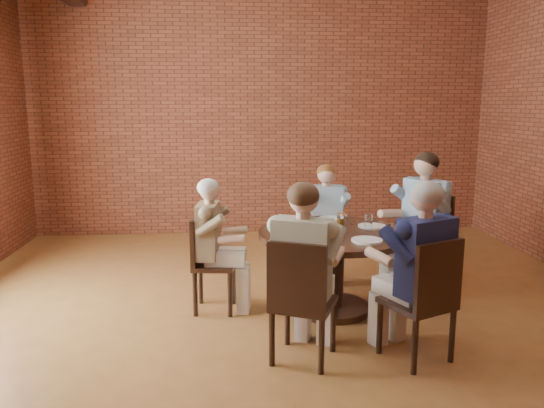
{
  "coord_description": "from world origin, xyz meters",
  "views": [
    {
      "loc": [
        -0.54,
        -4.17,
        1.88
      ],
      "look_at": [
        -0.08,
        1.0,
        0.89
      ],
      "focal_mm": 35.0,
      "sensor_mm": 36.0,
      "label": 1
    }
  ],
  "objects": [
    {
      "name": "floor",
      "position": [
        0.0,
        0.0,
        0.0
      ],
      "size": [
        7.0,
        7.0,
        0.0
      ],
      "primitive_type": "plane",
      "color": "#945E2E",
      "rests_on": "ground"
    },
    {
      "name": "wall_back",
      "position": [
        0.0,
        3.5,
        1.7
      ],
      "size": [
        7.0,
        0.0,
        7.0
      ],
      "primitive_type": "plane",
      "rotation": [
        1.57,
        0.0,
        0.0
      ],
      "color": "brown",
      "rests_on": "ground"
    },
    {
      "name": "dining_table",
      "position": [
        0.43,
        0.37,
        0.53
      ],
      "size": [
        1.35,
        1.35,
        0.75
      ],
      "color": "black",
      "rests_on": "floor"
    },
    {
      "name": "chair_a",
      "position": [
        1.5,
        0.94,
        0.52
      ],
      "size": [
        0.62,
        0.62,
        0.97
      ],
      "rotation": [
        0.0,
        0.0,
        -1.08
      ],
      "color": "black",
      "rests_on": "floor"
    },
    {
      "name": "diner_a",
      "position": [
        1.42,
        0.89,
        0.7
      ],
      "size": [
        0.88,
        0.83,
        1.4
      ],
      "primitive_type": null,
      "rotation": [
        0.0,
        0.0,
        -1.08
      ],
      "color": "teal",
      "rests_on": "floor"
    },
    {
      "name": "chair_b",
      "position": [
        0.54,
        1.38,
        0.48
      ],
      "size": [
        0.42,
        0.42,
        0.88
      ],
      "rotation": [
        0.0,
        0.0,
        -0.11
      ],
      "color": "black",
      "rests_on": "floor"
    },
    {
      "name": "diner_b",
      "position": [
        0.53,
        1.31,
        0.62
      ],
      "size": [
        0.53,
        0.63,
        1.24
      ],
      "primitive_type": null,
      "rotation": [
        0.0,
        0.0,
        -0.11
      ],
      "color": "#7D93A0",
      "rests_on": "floor"
    },
    {
      "name": "chair_c",
      "position": [
        -0.72,
        0.5,
        0.48
      ],
      "size": [
        0.41,
        0.41,
        0.87
      ],
      "rotation": [
        0.0,
        0.0,
        1.46
      ],
      "color": "black",
      "rests_on": "floor"
    },
    {
      "name": "diner_c",
      "position": [
        -0.65,
        0.49,
        0.61
      ],
      "size": [
        0.61,
        0.52,
        1.22
      ],
      "primitive_type": null,
      "rotation": [
        0.0,
        0.0,
        1.46
      ],
      "color": "brown",
      "rests_on": "floor"
    },
    {
      "name": "chair_d",
      "position": [
        -0.01,
        -0.6,
        0.51
      ],
      "size": [
        0.56,
        0.56,
        0.94
      ],
      "rotation": [
        0.0,
        0.0,
        2.72
      ],
      "color": "black",
      "rests_on": "floor"
    },
    {
      "name": "diner_d",
      "position": [
        0.02,
        -0.52,
        0.67
      ],
      "size": [
        0.75,
        0.81,
        1.33
      ],
      "primitive_type": null,
      "rotation": [
        0.0,
        0.0,
        2.72
      ],
      "color": "#BDA994",
      "rests_on": "floor"
    },
    {
      "name": "chair_e",
      "position": [
        0.89,
        -0.66,
        0.51
      ],
      "size": [
        0.57,
        0.57,
        0.94
      ],
      "rotation": [
        0.0,
        0.0,
        3.57
      ],
      "color": "black",
      "rests_on": "floor"
    },
    {
      "name": "diner_e",
      "position": [
        0.85,
        -0.59,
        0.67
      ],
      "size": [
        0.75,
        0.81,
        1.34
      ],
      "primitive_type": null,
      "rotation": [
        0.0,
        0.0,
        3.57
      ],
      "color": "#1A2049",
      "rests_on": "floor"
    },
    {
      "name": "plate_a",
      "position": [
        0.81,
        0.51,
        0.76
      ],
      "size": [
        0.26,
        0.26,
        0.01
      ],
      "primitive_type": "cylinder",
      "color": "white",
      "rests_on": "dining_table"
    },
    {
      "name": "plate_b",
      "position": [
        0.5,
        0.85,
        0.76
      ],
      "size": [
        0.26,
        0.26,
        0.01
      ],
      "primitive_type": "cylinder",
      "color": "white",
      "rests_on": "dining_table"
    },
    {
      "name": "plate_c",
      "position": [
        0.02,
        0.56,
        0.76
      ],
      "size": [
        0.26,
        0.26,
        0.01
      ],
      "primitive_type": "cylinder",
      "color": "white",
      "rests_on": "dining_table"
    },
    {
      "name": "plate_d",
      "position": [
        0.63,
        0.01,
        0.76
      ],
      "size": [
        0.26,
        0.26,
        0.01
      ],
      "primitive_type": "cylinder",
      "color": "white",
      "rests_on": "dining_table"
    },
    {
      "name": "glass_a",
      "position": [
        0.75,
        0.41,
        0.82
      ],
      "size": [
        0.07,
        0.07,
        0.14
      ],
      "primitive_type": "cylinder",
      "color": "white",
      "rests_on": "dining_table"
    },
    {
      "name": "glass_b",
      "position": [
        0.51,
        0.48,
        0.82
      ],
      "size": [
        0.07,
        0.07,
        0.14
      ],
      "primitive_type": "cylinder",
      "color": "white",
      "rests_on": "dining_table"
    },
    {
      "name": "glass_c",
      "position": [
        0.22,
        0.62,
        0.82
      ],
      "size": [
        0.07,
        0.07,
        0.14
      ],
      "primitive_type": "cylinder",
      "color": "white",
      "rests_on": "dining_table"
    },
    {
      "name": "glass_d",
      "position": [
        0.2,
        0.49,
        0.82
      ],
      "size": [
        0.07,
        0.07,
        0.14
      ],
      "primitive_type": "cylinder",
      "color": "white",
      "rests_on": "dining_table"
    },
    {
      "name": "glass_e",
      "position": [
        0.26,
        0.24,
        0.82
      ],
      "size": [
        0.07,
        0.07,
        0.14
      ],
      "primitive_type": "cylinder",
      "color": "white",
      "rests_on": "dining_table"
    },
    {
      "name": "glass_f",
      "position": [
        0.3,
        0.06,
        0.82
      ],
      "size": [
        0.07,
        0.07,
        0.14
      ],
      "primitive_type": "cylinder",
      "color": "white",
      "rests_on": "dining_table"
    },
    {
      "name": "smartphone",
      "position": [
        0.93,
        0.2,
        0.75
      ],
      "size": [
        0.11,
        0.15,
        0.01
      ],
      "primitive_type": "cube",
      "rotation": [
        0.0,
        0.0,
        -0.34
      ],
      "color": "black",
      "rests_on": "dining_table"
    }
  ]
}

